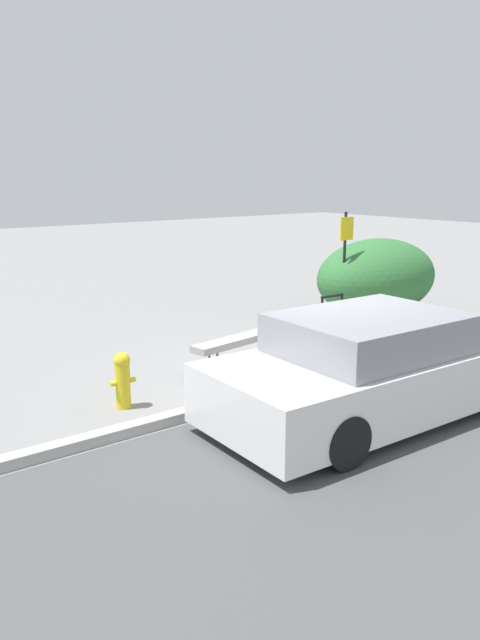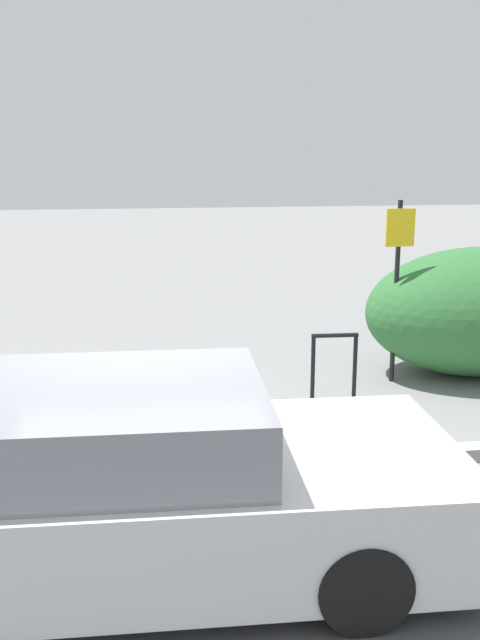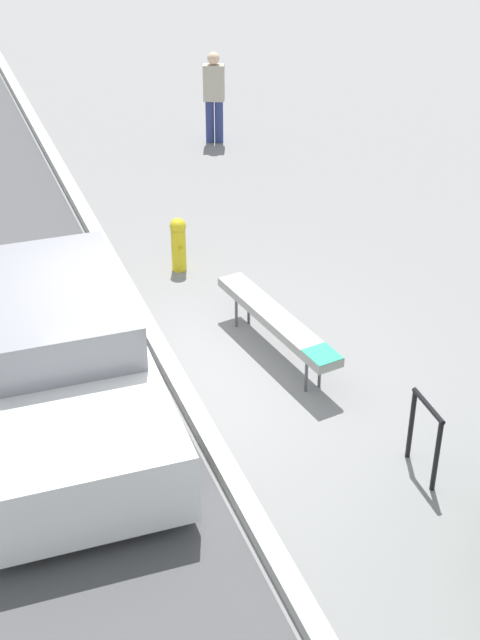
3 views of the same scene
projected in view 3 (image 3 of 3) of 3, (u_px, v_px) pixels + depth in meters
The scene contains 7 objects.
ground_plane at pixel (178, 386), 9.86m from camera, with size 60.00×60.00×0.00m, color gray.
curb at pixel (178, 381), 9.83m from camera, with size 60.00×0.20×0.13m.
bench at pixel (277, 320), 10.15m from camera, with size 2.25×0.65×0.55m.
bike_rack at pixel (425, 431), 8.37m from camera, with size 0.55×0.07×0.83m.
fire_hydrant at pixel (178, 243), 12.02m from camera, with size 0.36×0.22×0.77m.
pedestrian at pixel (214, 95), 16.10m from camera, with size 0.34×0.43×1.65m.
parked_car_near at pixel (48, 355), 9.27m from camera, with size 4.70×2.05×1.35m.
Camera 3 is at (7.78, -2.22, 5.74)m, focal length 50.00 mm.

